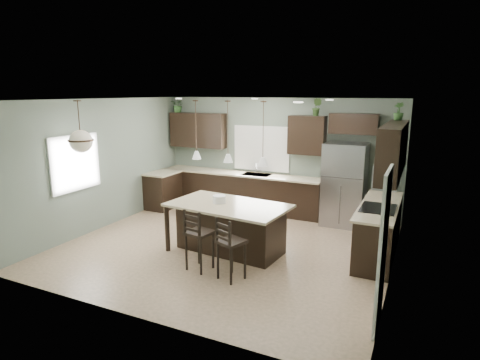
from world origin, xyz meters
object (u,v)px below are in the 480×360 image
at_px(refrigerator, 344,185).
at_px(kitchen_island, 228,228).
at_px(serving_dish, 219,199).
at_px(bar_stool_center, 200,239).
at_px(plant_back_left, 178,105).
at_px(bar_stool_right, 231,248).

relative_size(refrigerator, kitchen_island, 0.86).
bearing_deg(refrigerator, serving_dish, -125.89).
bearing_deg(bar_stool_center, plant_back_left, 137.33).
height_order(serving_dish, bar_stool_right, serving_dish).
height_order(refrigerator, bar_stool_center, refrigerator).
xyz_separation_m(refrigerator, serving_dish, (-1.81, -2.50, 0.07)).
xyz_separation_m(bar_stool_center, bar_stool_right, (0.64, -0.10, -0.02)).
relative_size(kitchen_island, bar_stool_right, 2.08).
bearing_deg(kitchen_island, plant_back_left, 141.92).
relative_size(kitchen_island, plant_back_left, 5.49).
bearing_deg(serving_dish, bar_stool_center, -83.50).
distance_m(refrigerator, kitchen_island, 3.03).
bearing_deg(kitchen_island, bar_stool_center, -90.37).
bearing_deg(bar_stool_right, refrigerator, 93.57).
relative_size(refrigerator, plant_back_left, 4.69).
height_order(serving_dish, bar_stool_center, bar_stool_center).
bearing_deg(serving_dish, kitchen_island, -5.86).
height_order(bar_stool_center, plant_back_left, plant_back_left).
relative_size(serving_dish, bar_stool_center, 0.22).
bearing_deg(bar_stool_right, bar_stool_center, -167.99).
xyz_separation_m(serving_dish, plant_back_left, (-2.68, 2.76, 1.60)).
height_order(refrigerator, plant_back_left, plant_back_left).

